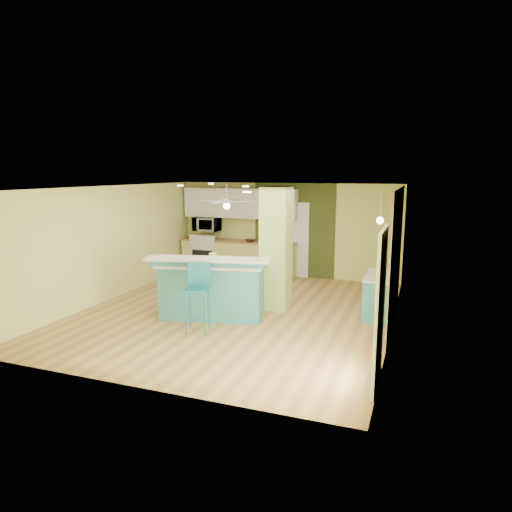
% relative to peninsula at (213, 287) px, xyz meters
% --- Properties ---
extents(floor, '(6.00, 7.00, 0.01)m').
position_rel_peninsula_xyz_m(floor, '(0.36, 0.38, -0.58)').
color(floor, '#A66E3A').
rests_on(floor, ground).
extents(ceiling, '(6.00, 7.00, 0.01)m').
position_rel_peninsula_xyz_m(ceiling, '(0.36, 0.38, 1.93)').
color(ceiling, white).
rests_on(ceiling, wall_back).
extents(wall_back, '(6.00, 0.01, 2.50)m').
position_rel_peninsula_xyz_m(wall_back, '(0.36, 3.89, 0.68)').
color(wall_back, '#E4E57B').
rests_on(wall_back, floor).
extents(wall_front, '(6.00, 0.01, 2.50)m').
position_rel_peninsula_xyz_m(wall_front, '(0.36, -3.12, 0.68)').
color(wall_front, '#E4E57B').
rests_on(wall_front, floor).
extents(wall_left, '(0.01, 7.00, 2.50)m').
position_rel_peninsula_xyz_m(wall_left, '(-2.65, 0.38, 0.68)').
color(wall_left, '#E4E57B').
rests_on(wall_left, floor).
extents(wall_right, '(0.01, 7.00, 2.50)m').
position_rel_peninsula_xyz_m(wall_right, '(3.36, 0.38, 0.68)').
color(wall_right, '#E4E57B').
rests_on(wall_right, floor).
extents(wood_panel, '(0.02, 3.40, 2.50)m').
position_rel_peninsula_xyz_m(wood_panel, '(3.35, 0.98, 0.68)').
color(wood_panel, '#907752').
rests_on(wood_panel, floor).
extents(olive_accent, '(2.20, 0.02, 2.50)m').
position_rel_peninsula_xyz_m(olive_accent, '(0.56, 3.87, 0.68)').
color(olive_accent, '#3D471C').
rests_on(olive_accent, floor).
extents(interior_door, '(0.82, 0.05, 2.00)m').
position_rel_peninsula_xyz_m(interior_door, '(0.56, 3.84, 0.43)').
color(interior_door, white).
rests_on(interior_door, floor).
extents(french_door, '(0.04, 1.08, 2.10)m').
position_rel_peninsula_xyz_m(french_door, '(3.33, -1.92, 0.48)').
color(french_door, white).
rests_on(french_door, floor).
extents(column, '(0.55, 0.55, 2.50)m').
position_rel_peninsula_xyz_m(column, '(1.01, 0.88, 0.68)').
color(column, '#AEC25A').
rests_on(column, floor).
extents(kitchen_run, '(3.25, 0.63, 0.94)m').
position_rel_peninsula_xyz_m(kitchen_run, '(-0.94, 3.58, -0.10)').
color(kitchen_run, '#E0D175').
rests_on(kitchen_run, floor).
extents(stove, '(0.76, 0.66, 1.08)m').
position_rel_peninsula_xyz_m(stove, '(-1.89, 3.57, -0.11)').
color(stove, silver).
rests_on(stove, floor).
extents(upper_cabinets, '(3.20, 0.34, 0.80)m').
position_rel_peninsula_xyz_m(upper_cabinets, '(-0.94, 3.70, 1.38)').
color(upper_cabinets, white).
rests_on(upper_cabinets, wall_back).
extents(microwave, '(0.70, 0.48, 0.39)m').
position_rel_peninsula_xyz_m(microwave, '(-1.89, 3.58, 0.78)').
color(microwave, white).
rests_on(microwave, wall_back).
extents(ceiling_fan, '(1.41, 1.41, 0.61)m').
position_rel_peninsula_xyz_m(ceiling_fan, '(-0.74, 2.38, 1.51)').
color(ceiling_fan, silver).
rests_on(ceiling_fan, ceiling).
extents(pendant_lamp, '(0.14, 0.14, 0.69)m').
position_rel_peninsula_xyz_m(pendant_lamp, '(3.01, 1.13, 1.31)').
color(pendant_lamp, silver).
rests_on(pendant_lamp, ceiling).
extents(wall_decor, '(0.03, 0.90, 0.70)m').
position_rel_peninsula_xyz_m(wall_decor, '(3.32, 1.18, 0.98)').
color(wall_decor, brown).
rests_on(wall_decor, wood_panel).
extents(peninsula, '(2.39, 1.68, 1.24)m').
position_rel_peninsula_xyz_m(peninsula, '(0.00, 0.00, 0.00)').
color(peninsula, teal).
rests_on(peninsula, floor).
extents(bar_stool, '(0.49, 0.49, 1.22)m').
position_rel_peninsula_xyz_m(bar_stool, '(0.14, -0.88, 0.24)').
color(bar_stool, '#1D7286').
rests_on(bar_stool, floor).
extents(side_counter, '(0.54, 1.27, 0.82)m').
position_rel_peninsula_xyz_m(side_counter, '(3.06, 1.16, -0.16)').
color(side_counter, teal).
rests_on(side_counter, floor).
extents(fruit_bowl, '(0.34, 0.34, 0.07)m').
position_rel_peninsula_xyz_m(fruit_bowl, '(-0.55, 3.49, 0.40)').
color(fruit_bowl, '#3C2718').
rests_on(fruit_bowl, kitchen_run).
extents(canister, '(0.15, 0.15, 0.19)m').
position_rel_peninsula_xyz_m(canister, '(0.04, -0.06, 0.60)').
color(canister, gold).
rests_on(canister, peninsula).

